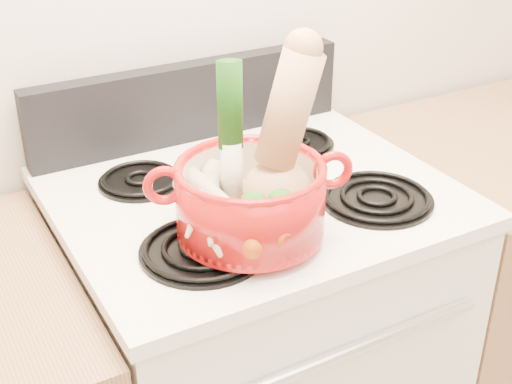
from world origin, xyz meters
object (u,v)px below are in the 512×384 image
dutch_oven (250,200)px  squash (277,139)px  leek (231,135)px  stove_body (254,372)px

dutch_oven → squash: 0.12m
dutch_oven → leek: (-0.01, 0.05, 0.10)m
stove_body → squash: (-0.05, -0.18, 0.69)m
squash → leek: bearing=143.8°
stove_body → dutch_oven: size_ratio=3.51×
dutch_oven → leek: leek is taller
dutch_oven → squash: (0.04, -0.02, 0.11)m
dutch_oven → leek: bearing=117.4°
stove_body → squash: size_ratio=3.02×
stove_body → leek: leek is taller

